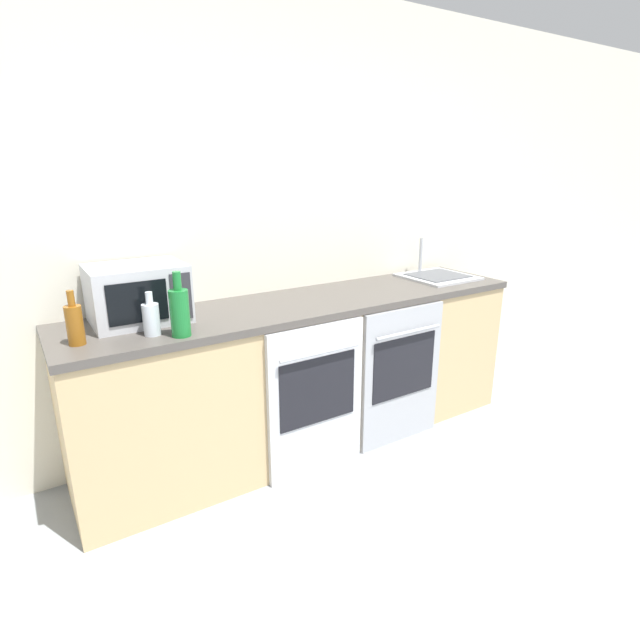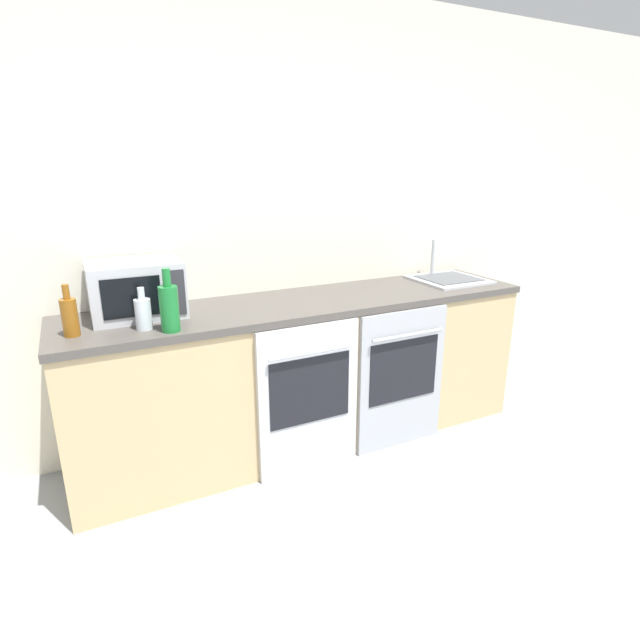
{
  "view_description": "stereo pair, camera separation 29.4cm",
  "coord_description": "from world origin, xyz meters",
  "views": [
    {
      "loc": [
        -1.43,
        -0.18,
        1.64
      ],
      "look_at": [
        0.08,
        2.19,
        0.76
      ],
      "focal_mm": 28.0,
      "sensor_mm": 36.0,
      "label": 1
    },
    {
      "loc": [
        -1.17,
        -0.33,
        1.64
      ],
      "look_at": [
        0.08,
        2.19,
        0.76
      ],
      "focal_mm": 28.0,
      "sensor_mm": 36.0,
      "label": 2
    }
  ],
  "objects": [
    {
      "name": "wall_back",
      "position": [
        0.0,
        2.52,
        1.3
      ],
      "size": [
        10.0,
        0.06,
        2.6
      ],
      "color": "silver",
      "rests_on": "ground_plane"
    },
    {
      "name": "counter_back",
      "position": [
        0.0,
        2.19,
        0.45
      ],
      "size": [
        2.72,
        0.62,
        0.9
      ],
      "color": "tan",
      "rests_on": "ground_plane"
    },
    {
      "name": "oven_left",
      "position": [
        -0.14,
        1.88,
        0.43
      ],
      "size": [
        0.58,
        0.06,
        0.85
      ],
      "color": "silver",
      "rests_on": "ground_plane"
    },
    {
      "name": "oven_right",
      "position": [
        0.46,
        1.88,
        0.43
      ],
      "size": [
        0.58,
        0.06,
        0.85
      ],
      "color": "#A8AAAF",
      "rests_on": "ground_plane"
    },
    {
      "name": "microwave",
      "position": [
        -0.91,
        2.29,
        1.04
      ],
      "size": [
        0.45,
        0.35,
        0.28
      ],
      "color": "#B7BABF",
      "rests_on": "counter_back"
    },
    {
      "name": "bottle_clear",
      "position": [
        -0.92,
        2.04,
        0.98
      ],
      "size": [
        0.08,
        0.08,
        0.2
      ],
      "color": "silver",
      "rests_on": "counter_back"
    },
    {
      "name": "bottle_amber",
      "position": [
        -1.23,
        2.09,
        0.99
      ],
      "size": [
        0.07,
        0.07,
        0.24
      ],
      "color": "#8C5114",
      "rests_on": "counter_back"
    },
    {
      "name": "bottle_green",
      "position": [
        -0.81,
        1.96,
        1.01
      ],
      "size": [
        0.09,
        0.09,
        0.3
      ],
      "color": "#19722D",
      "rests_on": "counter_back"
    },
    {
      "name": "sink",
      "position": [
        1.05,
        2.22,
        0.91
      ],
      "size": [
        0.44,
        0.44,
        0.25
      ],
      "color": "#B7BABF",
      "rests_on": "counter_back"
    }
  ]
}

